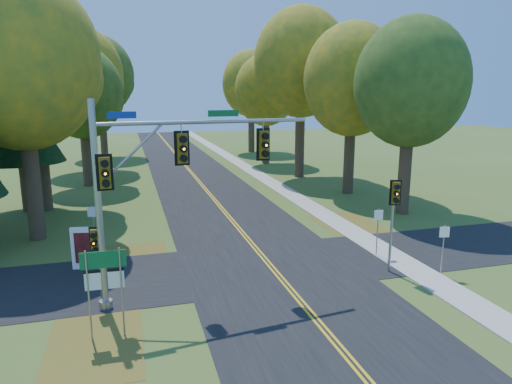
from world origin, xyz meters
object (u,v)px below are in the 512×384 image
object	(u,v)px
info_kiosk	(88,248)
east_signal_pole	(394,203)
traffic_mast	(157,175)
route_sign_cluster	(104,276)

from	to	relation	value
info_kiosk	east_signal_pole	bearing A→B (deg)	-7.22
traffic_mast	east_signal_pole	distance (m)	10.23
east_signal_pole	route_sign_cluster	distance (m)	12.29
traffic_mast	info_kiosk	distance (m)	6.52
traffic_mast	east_signal_pole	size ratio (longest dim) A/B	1.98
traffic_mast	route_sign_cluster	bearing A→B (deg)	-135.81
info_kiosk	route_sign_cluster	bearing A→B (deg)	-70.13
traffic_mast	east_signal_pole	world-z (taller)	traffic_mast
route_sign_cluster	info_kiosk	world-z (taller)	route_sign_cluster
traffic_mast	east_signal_pole	xyz separation A→B (m)	(10.08, -0.04, -1.74)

